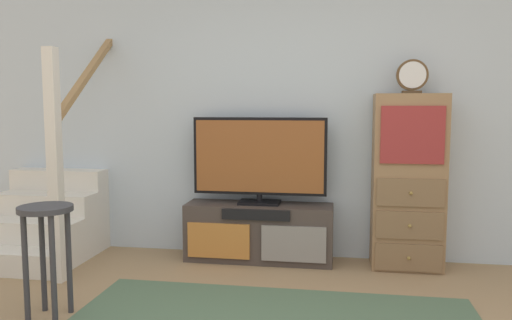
{
  "coord_description": "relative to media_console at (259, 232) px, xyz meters",
  "views": [
    {
      "loc": [
        0.38,
        -2.12,
        1.36
      ],
      "look_at": [
        -0.25,
        1.72,
        0.95
      ],
      "focal_mm": 35.44,
      "sensor_mm": 36.0,
      "label": 1
    }
  ],
  "objects": [
    {
      "name": "back_wall",
      "position": [
        0.3,
        0.27,
        1.1
      ],
      "size": [
        6.4,
        0.12,
        2.7
      ],
      "primitive_type": "cube",
      "color": "silver",
      "rests_on": "ground_plane"
    },
    {
      "name": "media_console",
      "position": [
        0.0,
        0.0,
        0.0
      ],
      "size": [
        1.29,
        0.38,
        0.5
      ],
      "color": "#423833",
      "rests_on": "ground_plane"
    },
    {
      "name": "television",
      "position": [
        0.0,
        0.02,
        0.66
      ],
      "size": [
        1.17,
        0.22,
        0.76
      ],
      "color": "black",
      "rests_on": "media_console"
    },
    {
      "name": "side_cabinet",
      "position": [
        1.26,
        0.01,
        0.48
      ],
      "size": [
        0.58,
        0.38,
        1.46
      ],
      "color": "#93704C",
      "rests_on": "ground_plane"
    },
    {
      "name": "desk_clock",
      "position": [
        1.26,
        -0.0,
        1.35
      ],
      "size": [
        0.25,
        0.08,
        0.28
      ],
      "color": "#4C3823",
      "rests_on": "side_cabinet"
    },
    {
      "name": "staircase",
      "position": [
        -1.94,
        0.01,
        0.12
      ],
      "size": [
        1.0,
        1.36,
        2.2
      ],
      "color": "silver",
      "rests_on": "ground_plane"
    },
    {
      "name": "bar_stool_near",
      "position": [
        -1.15,
        -1.42,
        0.29
      ],
      "size": [
        0.34,
        0.34,
        0.73
      ],
      "color": "#333338",
      "rests_on": "ground_plane"
    }
  ]
}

